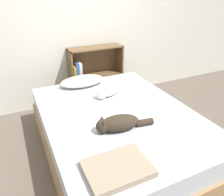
{
  "coord_description": "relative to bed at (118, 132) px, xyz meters",
  "views": [
    {
      "loc": [
        -0.91,
        -1.77,
        1.69
      ],
      "look_at": [
        0.0,
        0.15,
        0.6
      ],
      "focal_mm": 35.0,
      "sensor_mm": 36.0,
      "label": 1
    }
  ],
  "objects": [
    {
      "name": "wall_back",
      "position": [
        0.0,
        1.42,
        1.01
      ],
      "size": [
        8.0,
        0.06,
        2.5
      ],
      "color": "silver",
      "rests_on": "ground_plane"
    },
    {
      "name": "bookshelf",
      "position": [
        0.21,
        1.29,
        0.21
      ],
      "size": [
        0.83,
        0.26,
        0.89
      ],
      "color": "brown",
      "rests_on": "ground_plane"
    },
    {
      "name": "ground_plane",
      "position": [
        0.0,
        0.0,
        -0.24
      ],
      "size": [
        8.0,
        8.0,
        0.0
      ],
      "primitive_type": "plane",
      "color": "brown"
    },
    {
      "name": "pillow",
      "position": [
        -0.12,
        0.84,
        0.31
      ],
      "size": [
        0.59,
        0.32,
        0.12
      ],
      "color": "beige",
      "rests_on": "bed"
    },
    {
      "name": "cat_light",
      "position": [
        0.08,
        0.41,
        0.32
      ],
      "size": [
        0.5,
        0.28,
        0.15
      ],
      "rotation": [
        0.0,
        0.0,
        3.52
      ],
      "color": "white",
      "rests_on": "bed"
    },
    {
      "name": "cat_dark",
      "position": [
        -0.14,
        -0.28,
        0.32
      ],
      "size": [
        0.56,
        0.23,
        0.15
      ],
      "rotation": [
        0.0,
        0.0,
        2.99
      ],
      "color": "#33281E",
      "rests_on": "bed"
    },
    {
      "name": "blanket_fold",
      "position": [
        -0.38,
        -0.73,
        0.28
      ],
      "size": [
        0.47,
        0.35,
        0.05
      ],
      "color": "gray",
      "rests_on": "bed"
    },
    {
      "name": "bed",
      "position": [
        0.0,
        0.0,
        0.0
      ],
      "size": [
        1.56,
        2.06,
        0.5
      ],
      "color": "#99754C",
      "rests_on": "ground_plane"
    }
  ]
}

